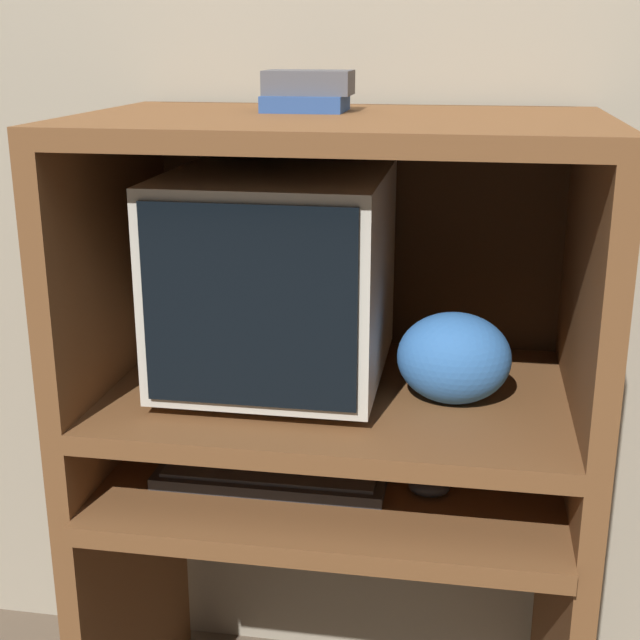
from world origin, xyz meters
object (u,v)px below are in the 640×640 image
Objects in this scene: mouse at (429,487)px; book_stack at (307,92)px; snack_bag at (454,358)px; keyboard at (271,476)px; crt_monitor at (277,276)px.

mouse is 0.73m from book_stack.
snack_bag is 0.54m from book_stack.
mouse is at bearing -117.84° from snack_bag.
keyboard is at bearing -102.41° from book_stack.
crt_monitor is at bearing -125.58° from book_stack.
crt_monitor is 0.35m from snack_bag.
crt_monitor is 1.05× the size of keyboard.
crt_monitor reaches higher than snack_bag.
book_stack is at bearing 157.63° from snack_bag.
mouse is at bearing -20.91° from crt_monitor.
mouse is at bearing -35.20° from book_stack.
book_stack is at bearing 144.80° from mouse.
keyboard is 0.69m from book_stack.
book_stack is at bearing 77.59° from keyboard.
snack_bag is (0.32, 0.06, 0.23)m from keyboard.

